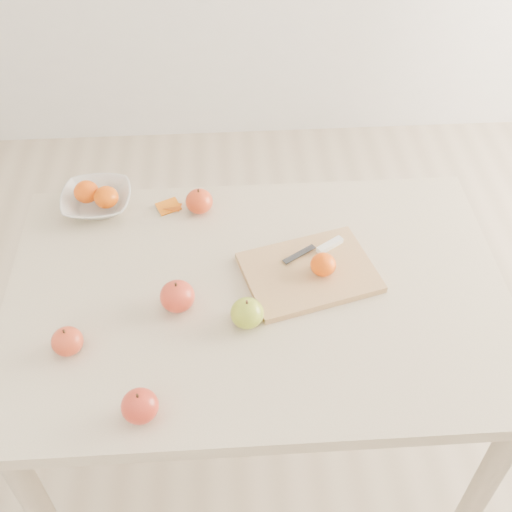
{
  "coord_description": "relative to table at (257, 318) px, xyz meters",
  "views": [
    {
      "loc": [
        -0.07,
        -1.01,
        1.9
      ],
      "look_at": [
        0.0,
        0.05,
        0.82
      ],
      "focal_mm": 45.0,
      "sensor_mm": 36.0,
      "label": 1
    }
  ],
  "objects": [
    {
      "name": "ground",
      "position": [
        0.0,
        0.0,
        -0.65
      ],
      "size": [
        3.5,
        3.5,
        0.0
      ],
      "primitive_type": "plane",
      "color": "#C6B293",
      "rests_on": "ground"
    },
    {
      "name": "table",
      "position": [
        0.0,
        0.0,
        0.0
      ],
      "size": [
        1.2,
        0.8,
        0.75
      ],
      "color": "beige",
      "rests_on": "ground"
    },
    {
      "name": "cutting_board",
      "position": [
        0.13,
        0.05,
        0.11
      ],
      "size": [
        0.36,
        0.3,
        0.02
      ],
      "primitive_type": "cube",
      "rotation": [
        0.0,
        0.0,
        0.26
      ],
      "color": "tan",
      "rests_on": "table"
    },
    {
      "name": "board_tangerine",
      "position": [
        0.16,
        0.04,
        0.14
      ],
      "size": [
        0.06,
        0.06,
        0.05
      ],
      "primitive_type": "ellipsoid",
      "color": "#E05A07",
      "rests_on": "cutting_board"
    },
    {
      "name": "fruit_bowl",
      "position": [
        -0.41,
        0.33,
        0.12
      ],
      "size": [
        0.19,
        0.19,
        0.05
      ],
      "primitive_type": "imported",
      "color": "silver",
      "rests_on": "table"
    },
    {
      "name": "bowl_tangerine_near",
      "position": [
        -0.44,
        0.34,
        0.15
      ],
      "size": [
        0.07,
        0.07,
        0.06
      ],
      "primitive_type": "ellipsoid",
      "color": "#CF3E07",
      "rests_on": "fruit_bowl"
    },
    {
      "name": "bowl_tangerine_far",
      "position": [
        -0.38,
        0.32,
        0.15
      ],
      "size": [
        0.07,
        0.07,
        0.06
      ],
      "primitive_type": "ellipsoid",
      "color": "#CB5E07",
      "rests_on": "fruit_bowl"
    },
    {
      "name": "orange_peel_a",
      "position": [
        -0.22,
        0.31,
        0.1
      ],
      "size": [
        0.07,
        0.07,
        0.01
      ],
      "primitive_type": "cube",
      "rotation": [
        0.21,
        0.0,
        0.44
      ],
      "color": "orange",
      "rests_on": "table"
    },
    {
      "name": "orange_peel_b",
      "position": [
        -0.21,
        0.32,
        0.1
      ],
      "size": [
        0.05,
        0.04,
        0.01
      ],
      "primitive_type": "cube",
      "rotation": [
        -0.14,
        0.0,
        -0.18
      ],
      "color": "#C7520E",
      "rests_on": "table"
    },
    {
      "name": "paring_knife",
      "position": [
        0.18,
        0.12,
        0.12
      ],
      "size": [
        0.16,
        0.09,
        0.01
      ],
      "color": "white",
      "rests_on": "cutting_board"
    },
    {
      "name": "apple_green",
      "position": [
        -0.03,
        -0.09,
        0.13
      ],
      "size": [
        0.08,
        0.08,
        0.07
      ],
      "primitive_type": "ellipsoid",
      "color": "#799C19",
      "rests_on": "table"
    },
    {
      "name": "apple_red_b",
      "position": [
        -0.19,
        -0.03,
        0.14
      ],
      "size": [
        0.08,
        0.08,
        0.07
      ],
      "primitive_type": "ellipsoid",
      "color": "#A11718",
      "rests_on": "table"
    },
    {
      "name": "apple_red_a",
      "position": [
        -0.14,
        0.3,
        0.13
      ],
      "size": [
        0.07,
        0.07,
        0.07
      ],
      "primitive_type": "ellipsoid",
      "color": "#A31C17",
      "rests_on": "table"
    },
    {
      "name": "apple_red_d",
      "position": [
        -0.42,
        -0.14,
        0.13
      ],
      "size": [
        0.07,
        0.07,
        0.06
      ],
      "primitive_type": "ellipsoid",
      "color": "#A62712",
      "rests_on": "table"
    },
    {
      "name": "apple_red_c",
      "position": [
        -0.25,
        -0.32,
        0.13
      ],
      "size": [
        0.08,
        0.08,
        0.07
      ],
      "primitive_type": "ellipsoid",
      "color": "maroon",
      "rests_on": "table"
    }
  ]
}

